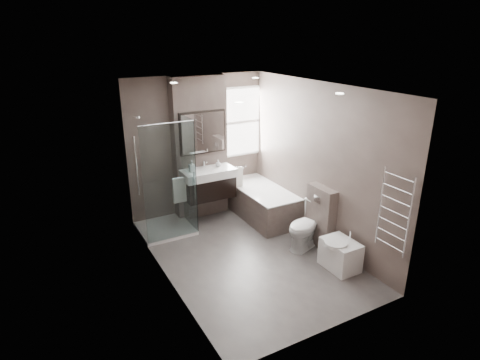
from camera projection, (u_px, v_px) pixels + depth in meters
room at (248, 178)px, 5.83m from camera, size 2.70×3.90×2.70m
vanity_pier at (200, 148)px, 7.29m from camera, size 1.00×0.25×2.60m
vanity at (209, 183)px, 7.20m from camera, size 0.95×0.47×0.66m
mirror_cabinet at (203, 133)px, 7.04m from camera, size 0.86×0.08×0.76m
towel_left at (180, 190)px, 6.94m from camera, size 0.24×0.06×0.44m
towel_right at (236, 179)px, 7.44m from camera, size 0.24×0.06×0.44m
shower_enclosure at (171, 205)px, 6.88m from camera, size 0.90×0.90×2.00m
bathtub at (261, 201)px, 7.50m from camera, size 0.75×1.60×0.57m
window at (240, 122)px, 7.65m from camera, size 0.98×0.06×1.33m
toilet at (307, 225)px, 6.42m from camera, size 0.84×0.64×0.76m
cistern_box at (321, 216)px, 6.45m from camera, size 0.19×0.55×1.00m
bidet at (340, 254)px, 5.88m from camera, size 0.47×0.55×0.56m
towel_radiator at (394, 212)px, 5.15m from camera, size 0.03×0.49×1.10m
soap_bottle_a at (192, 166)px, 6.95m from camera, size 0.09×0.09×0.21m
soap_bottle_b at (218, 163)px, 7.23m from camera, size 0.10×0.10×0.13m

